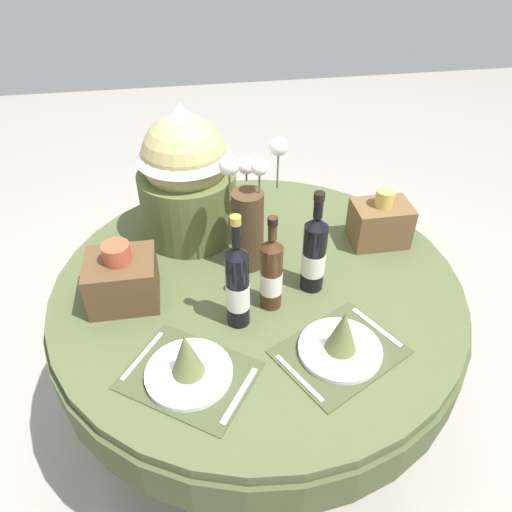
{
  "coord_description": "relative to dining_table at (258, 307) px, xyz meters",
  "views": [
    {
      "loc": [
        -0.2,
        -1.23,
        1.82
      ],
      "look_at": [
        0.0,
        0.03,
        0.8
      ],
      "focal_mm": 34.53,
      "sensor_mm": 36.0,
      "label": 1
    }
  ],
  "objects": [
    {
      "name": "ground",
      "position": [
        0.0,
        0.0,
        -0.6
      ],
      "size": [
        8.0,
        8.0,
        0.0
      ],
      "primitive_type": "plane",
      "color": "#9E998E"
    },
    {
      "name": "woven_basket_side_right",
      "position": [
        0.47,
        0.15,
        0.2
      ],
      "size": [
        0.2,
        0.15,
        0.22
      ],
      "color": "brown",
      "rests_on": "dining_table"
    },
    {
      "name": "flower_vase",
      "position": [
        -0.02,
        0.1,
        0.31
      ],
      "size": [
        0.22,
        0.17,
        0.46
      ],
      "color": "#47331E",
      "rests_on": "dining_table"
    },
    {
      "name": "wine_bottle_left",
      "position": [
        0.02,
        -0.12,
        0.25
      ],
      "size": [
        0.07,
        0.07,
        0.33
      ],
      "color": "#422814",
      "rests_on": "dining_table"
    },
    {
      "name": "place_setting_right",
      "position": [
        0.18,
        -0.34,
        0.17
      ],
      "size": [
        0.42,
        0.39,
        0.16
      ],
      "color": "#41492B",
      "rests_on": "dining_table"
    },
    {
      "name": "gift_tub_back_left",
      "position": [
        -0.2,
        0.32,
        0.39
      ],
      "size": [
        0.35,
        0.35,
        0.5
      ],
      "color": "#566033",
      "rests_on": "dining_table"
    },
    {
      "name": "place_setting_left",
      "position": [
        -0.25,
        -0.36,
        0.17
      ],
      "size": [
        0.43,
        0.41,
        0.16
      ],
      "color": "#41492B",
      "rests_on": "dining_table"
    },
    {
      "name": "dining_table",
      "position": [
        0.0,
        0.0,
        0.0
      ],
      "size": [
        1.39,
        1.39,
        0.72
      ],
      "color": "#4C5633",
      "rests_on": "ground"
    },
    {
      "name": "wine_bottle_centre",
      "position": [
        -0.09,
        -0.17,
        0.27
      ],
      "size": [
        0.07,
        0.07,
        0.39
      ],
      "color": "black",
      "rests_on": "dining_table"
    },
    {
      "name": "woven_basket_side_left",
      "position": [
        -0.43,
        -0.02,
        0.21
      ],
      "size": [
        0.21,
        0.19,
        0.22
      ],
      "color": "brown",
      "rests_on": "dining_table"
    },
    {
      "name": "wine_bottle_rear",
      "position": [
        0.17,
        -0.05,
        0.26
      ],
      "size": [
        0.08,
        0.08,
        0.36
      ],
      "color": "black",
      "rests_on": "dining_table"
    }
  ]
}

